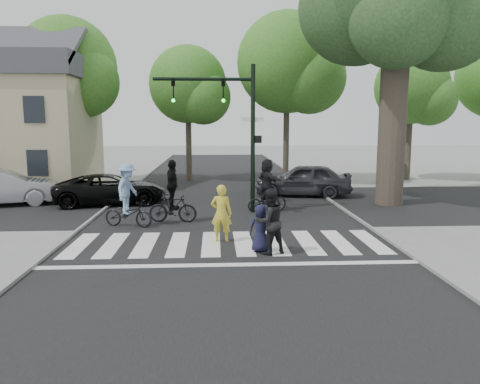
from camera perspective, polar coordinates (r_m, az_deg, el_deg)
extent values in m
plane|color=gray|center=(13.52, -1.44, -7.38)|extent=(120.00, 120.00, 0.00)
cube|color=black|center=(18.38, -1.90, -3.08)|extent=(10.00, 70.00, 0.01)
cube|color=black|center=(21.32, -2.07, -1.45)|extent=(70.00, 10.00, 0.01)
cube|color=gray|center=(18.95, -17.37, -2.97)|extent=(0.10, 70.00, 0.10)
cube|color=gray|center=(19.15, 13.41, -2.70)|extent=(0.10, 70.00, 0.10)
cube|color=silver|center=(15.06, -19.04, -6.16)|extent=(0.55, 3.00, 0.01)
cube|color=silver|center=(14.81, -15.30, -6.23)|extent=(0.55, 3.00, 0.01)
cube|color=silver|center=(14.64, -11.45, -6.27)|extent=(0.55, 3.00, 0.01)
cube|color=silver|center=(14.52, -7.52, -6.29)|extent=(0.55, 3.00, 0.01)
cube|color=silver|center=(14.48, -3.55, -6.28)|extent=(0.55, 3.00, 0.01)
cube|color=silver|center=(14.51, 0.43, -6.24)|extent=(0.55, 3.00, 0.01)
cube|color=silver|center=(14.60, 4.37, -6.16)|extent=(0.55, 3.00, 0.01)
cube|color=silver|center=(14.76, 8.25, -6.06)|extent=(0.55, 3.00, 0.01)
cube|color=silver|center=(14.99, 12.02, -5.94)|extent=(0.55, 3.00, 0.01)
cube|color=silver|center=(15.28, 15.66, -5.80)|extent=(0.55, 3.00, 0.01)
cube|color=silver|center=(12.37, -1.28, -8.87)|extent=(10.00, 0.30, 0.01)
cylinder|color=black|center=(19.27, 1.57, 6.44)|extent=(0.18, 0.18, 6.00)
cylinder|color=black|center=(19.27, -4.50, 13.56)|extent=(4.00, 0.14, 0.14)
imported|color=black|center=(19.24, -2.05, 12.25)|extent=(0.16, 0.20, 1.00)
sphere|color=#19E533|center=(19.10, -2.04, 11.07)|extent=(0.14, 0.14, 0.14)
imported|color=black|center=(19.31, -8.13, 12.16)|extent=(0.16, 0.20, 1.00)
sphere|color=#19E533|center=(19.16, -8.14, 10.99)|extent=(0.14, 0.14, 0.14)
cube|color=black|center=(19.29, 2.23, 6.44)|extent=(0.28, 0.18, 0.30)
cube|color=#FF660C|center=(19.30, 2.56, 6.44)|extent=(0.02, 0.14, 0.20)
cube|color=white|center=(19.26, 1.58, 8.82)|extent=(0.90, 0.04, 0.18)
cylinder|color=brown|center=(21.95, 18.06, 7.60)|extent=(1.20, 1.20, 7.00)
cylinder|color=brown|center=(22.05, 19.38, 15.36)|extent=(1.29, 1.74, 2.93)
sphere|color=#203F1D|center=(22.57, 23.75, 19.34)|extent=(4.80, 4.80, 4.80)
sphere|color=#203F1D|center=(22.99, 14.02, 21.11)|extent=(5.20, 5.20, 5.20)
sphere|color=#203F1D|center=(20.87, 18.74, 19.43)|extent=(4.00, 4.00, 4.00)
cylinder|color=brown|center=(29.97, -20.00, 7.12)|extent=(0.36, 0.36, 6.44)
sphere|color=#2C782D|center=(30.14, -20.37, 14.12)|extent=(5.80, 5.80, 5.80)
sphere|color=#2C782D|center=(28.90, -18.54, 12.64)|extent=(4.06, 4.06, 4.06)
cylinder|color=brown|center=(29.86, -6.28, 6.77)|extent=(0.36, 0.36, 5.60)
sphere|color=#2C782D|center=(29.93, -6.38, 12.90)|extent=(4.80, 4.80, 4.80)
sphere|color=#2C782D|center=(29.12, -4.51, 11.47)|extent=(3.36, 3.36, 3.36)
cylinder|color=brown|center=(28.83, 5.66, 7.83)|extent=(0.36, 0.36, 6.72)
sphere|color=#2C782D|center=(29.04, 5.78, 15.43)|extent=(6.00, 6.00, 6.00)
sphere|color=#2C782D|center=(28.26, 8.51, 13.61)|extent=(4.20, 4.20, 4.20)
cylinder|color=brown|center=(31.81, 19.90, 6.29)|extent=(0.36, 0.36, 5.46)
sphere|color=#2C782D|center=(31.87, 20.19, 11.90)|extent=(4.60, 4.60, 4.60)
sphere|color=#2C782D|center=(31.57, 22.18, 10.41)|extent=(3.22, 3.22, 3.22)
cube|color=tan|center=(29.21, -25.67, 6.33)|extent=(8.00, 7.00, 6.00)
cube|color=#47474C|center=(29.34, -26.14, 13.36)|extent=(8.40, 7.40, 1.20)
cube|color=#47474C|center=(31.16, -24.90, 14.96)|extent=(8.40, 3.69, 2.44)
cube|color=black|center=(25.13, -23.47, 3.27)|extent=(1.00, 0.06, 1.30)
cube|color=black|center=(25.06, -23.82, 9.19)|extent=(1.00, 0.06, 1.30)
cube|color=gray|center=(25.34, -25.42, 0.22)|extent=(2.00, 1.20, 0.80)
imported|color=gold|center=(14.52, -2.29, -2.61)|extent=(0.72, 0.53, 1.80)
imported|color=#181833|center=(13.43, 2.56, -4.44)|extent=(0.75, 0.56, 1.38)
imported|color=black|center=(13.19, 3.61, -3.60)|extent=(1.12, 1.02, 1.87)
imported|color=black|center=(17.10, -13.46, -2.60)|extent=(1.90, 1.13, 0.94)
imported|color=#7A9FC5|center=(16.95, -13.57, 0.39)|extent=(0.98, 1.31, 1.80)
imported|color=black|center=(17.52, -8.20, -1.97)|extent=(1.83, 0.69, 1.07)
imported|color=black|center=(17.39, -8.26, 0.86)|extent=(0.56, 1.13, 1.85)
imported|color=black|center=(19.50, 3.32, -1.06)|extent=(1.84, 1.13, 0.91)
imported|color=black|center=(19.37, 3.34, 1.48)|extent=(1.01, 1.70, 1.75)
imported|color=black|center=(21.95, -15.49, 0.34)|extent=(5.33, 3.20, 1.38)
imported|color=#A5A5AA|center=(23.35, -27.07, 0.48)|extent=(5.19, 3.04, 1.62)
imported|color=#2F2E34|center=(23.69, 7.68, 1.48)|extent=(5.08, 2.77, 1.64)
imported|color=black|center=(21.63, 3.03, 1.02)|extent=(0.77, 0.70, 1.76)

